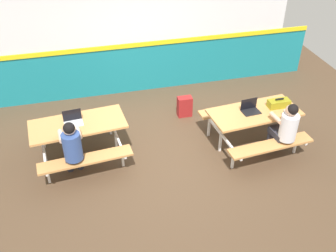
% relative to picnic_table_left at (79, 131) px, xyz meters
% --- Properties ---
extents(ground_plane, '(10.00, 10.00, 0.02)m').
position_rel_picnic_table_left_xyz_m(ground_plane, '(1.57, -0.23, -0.58)').
color(ground_plane, '#4C3826').
extents(accent_backdrop, '(8.00, 0.14, 2.60)m').
position_rel_picnic_table_left_xyz_m(accent_backdrop, '(1.57, 2.18, 0.67)').
color(accent_backdrop, teal).
rests_on(accent_backdrop, ground).
extents(picnic_table_left, '(1.70, 1.69, 0.74)m').
position_rel_picnic_table_left_xyz_m(picnic_table_left, '(0.00, 0.00, 0.00)').
color(picnic_table_left, tan).
rests_on(picnic_table_left, ground).
extents(picnic_table_right, '(1.70, 1.69, 0.74)m').
position_rel_picnic_table_left_xyz_m(picnic_table_right, '(3.14, -0.40, 0.00)').
color(picnic_table_right, tan).
rests_on(picnic_table_right, ground).
extents(student_nearer, '(0.39, 0.53, 1.21)m').
position_rel_picnic_table_left_xyz_m(student_nearer, '(-0.12, -0.57, 0.14)').
color(student_nearer, '#2D2D38').
rests_on(student_nearer, ground).
extents(student_further, '(0.39, 0.53, 1.21)m').
position_rel_picnic_table_left_xyz_m(student_further, '(3.48, -0.93, 0.14)').
color(student_further, '#2D2D38').
rests_on(student_further, ground).
extents(laptop_silver, '(0.34, 0.25, 0.22)m').
position_rel_picnic_table_left_xyz_m(laptop_silver, '(-0.06, 0.03, 0.21)').
color(laptop_silver, silver).
rests_on(laptop_silver, picnic_table_left).
extents(laptop_dark, '(0.34, 0.25, 0.22)m').
position_rel_picnic_table_left_xyz_m(laptop_dark, '(3.06, -0.37, 0.21)').
color(laptop_dark, black).
rests_on(laptop_dark, picnic_table_right).
extents(toolbox_grey, '(0.40, 0.18, 0.18)m').
position_rel_picnic_table_left_xyz_m(toolbox_grey, '(3.62, -0.36, 0.24)').
color(toolbox_grey, olive).
rests_on(toolbox_grey, picnic_table_right).
extents(backpack_dark, '(0.30, 0.22, 0.44)m').
position_rel_picnic_table_left_xyz_m(backpack_dark, '(2.19, 0.86, -0.36)').
color(backpack_dark, maroon).
rests_on(backpack_dark, ground).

